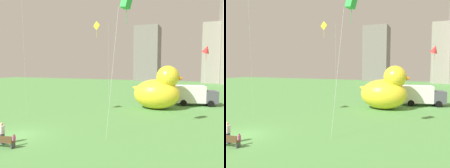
% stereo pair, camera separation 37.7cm
% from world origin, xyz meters
% --- Properties ---
extents(ground_plane, '(140.00, 140.00, 0.00)m').
position_xyz_m(ground_plane, '(0.00, 0.00, 0.00)').
color(ground_plane, '#569549').
extents(park_bench, '(1.57, 0.63, 0.90)m').
position_xyz_m(park_bench, '(1.10, -2.22, 0.47)').
color(park_bench, brown).
rests_on(park_bench, ground).
extents(person_adult, '(0.39, 0.39, 1.61)m').
position_xyz_m(person_adult, '(0.42, -1.69, 0.89)').
color(person_adult, '#38476B').
rests_on(person_adult, ground).
extents(person_child, '(0.22, 0.22, 0.89)m').
position_xyz_m(person_child, '(1.55, -1.71, 0.49)').
color(person_child, silver).
rests_on(person_child, ground).
extents(giant_inflatable_duck, '(6.92, 4.44, 5.74)m').
position_xyz_m(giant_inflatable_duck, '(8.91, 15.55, 2.44)').
color(giant_inflatable_duck, yellow).
rests_on(giant_inflatable_duck, ground).
extents(box_truck, '(6.20, 3.32, 2.85)m').
position_xyz_m(box_truck, '(13.31, 20.13, 1.44)').
color(box_truck, white).
rests_on(box_truck, ground).
extents(city_skyline, '(40.13, 14.62, 27.61)m').
position_xyz_m(city_skyline, '(17.78, 66.84, 11.94)').
color(city_skyline, gray).
rests_on(city_skyline, ground).
extents(kite_green, '(1.79, 2.41, 11.33)m').
position_xyz_m(kite_green, '(8.35, 3.15, 10.63)').
color(kite_green, silver).
rests_on(kite_green, ground).
extents(kite_yellow, '(2.81, 3.17, 12.07)m').
position_xyz_m(kite_yellow, '(0.15, 15.54, 10.90)').
color(kite_yellow, silver).
rests_on(kite_yellow, ground).
extents(kite_red, '(1.80, 1.75, 8.94)m').
position_xyz_m(kite_red, '(14.88, 23.41, 8.22)').
color(kite_red, silver).
rests_on(kite_red, ground).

